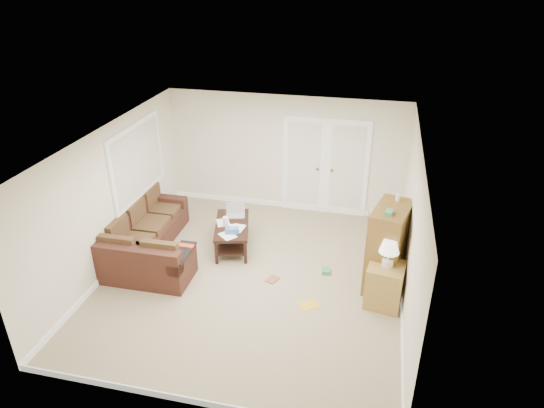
% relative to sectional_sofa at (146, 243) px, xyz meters
% --- Properties ---
extents(floor, '(5.50, 5.50, 0.00)m').
position_rel_sectional_sofa_xyz_m(floor, '(2.05, -0.18, -0.30)').
color(floor, tan).
rests_on(floor, ground).
extents(ceiling, '(5.00, 5.50, 0.02)m').
position_rel_sectional_sofa_xyz_m(ceiling, '(2.05, -0.18, 2.20)').
color(ceiling, white).
rests_on(ceiling, wall_back).
extents(wall_left, '(0.02, 5.50, 2.50)m').
position_rel_sectional_sofa_xyz_m(wall_left, '(-0.45, -0.18, 0.95)').
color(wall_left, white).
rests_on(wall_left, floor).
extents(wall_right, '(0.02, 5.50, 2.50)m').
position_rel_sectional_sofa_xyz_m(wall_right, '(4.55, -0.18, 0.95)').
color(wall_right, white).
rests_on(wall_right, floor).
extents(wall_back, '(5.00, 0.02, 2.50)m').
position_rel_sectional_sofa_xyz_m(wall_back, '(2.05, 2.57, 0.95)').
color(wall_back, white).
rests_on(wall_back, floor).
extents(wall_front, '(5.00, 0.02, 2.50)m').
position_rel_sectional_sofa_xyz_m(wall_front, '(2.05, -2.93, 0.95)').
color(wall_front, white).
rests_on(wall_front, floor).
extents(baseboards, '(5.00, 5.50, 0.10)m').
position_rel_sectional_sofa_xyz_m(baseboards, '(2.05, -0.18, -0.25)').
color(baseboards, white).
rests_on(baseboards, floor).
extents(french_doors, '(1.80, 0.05, 2.13)m').
position_rel_sectional_sofa_xyz_m(french_doors, '(2.90, 2.53, 0.74)').
color(french_doors, white).
rests_on(french_doors, floor).
extents(window_left, '(0.05, 1.92, 1.42)m').
position_rel_sectional_sofa_xyz_m(window_left, '(-0.42, 0.82, 1.25)').
color(window_left, white).
rests_on(window_left, wall_left).
extents(sectional_sofa, '(1.67, 2.47, 0.76)m').
position_rel_sectional_sofa_xyz_m(sectional_sofa, '(0.00, 0.00, 0.00)').
color(sectional_sofa, '#44241A').
rests_on(sectional_sofa, floor).
extents(coffee_table, '(0.89, 1.33, 0.83)m').
position_rel_sectional_sofa_xyz_m(coffee_table, '(1.41, 0.72, -0.03)').
color(coffee_table, black).
rests_on(coffee_table, floor).
extents(tv_armoire, '(0.72, 1.01, 1.58)m').
position_rel_sectional_sofa_xyz_m(tv_armoire, '(4.25, 0.11, 0.44)').
color(tv_armoire, brown).
rests_on(tv_armoire, floor).
extents(side_cabinet, '(0.62, 0.62, 1.16)m').
position_rel_sectional_sofa_xyz_m(side_cabinet, '(4.25, -0.39, 0.12)').
color(side_cabinet, '#A9853E').
rests_on(side_cabinet, floor).
extents(space_heater, '(0.13, 0.11, 0.31)m').
position_rel_sectional_sofa_xyz_m(space_heater, '(3.95, 2.26, -0.15)').
color(space_heater, white).
rests_on(space_heater, floor).
extents(floor_magazine, '(0.38, 0.37, 0.01)m').
position_rel_sectional_sofa_xyz_m(floor_magazine, '(3.11, -0.71, -0.30)').
color(floor_magazine, gold).
rests_on(floor_magazine, floor).
extents(floor_greenbox, '(0.16, 0.20, 0.07)m').
position_rel_sectional_sofa_xyz_m(floor_greenbox, '(3.26, 0.25, -0.26)').
color(floor_greenbox, '#3F8B57').
rests_on(floor_greenbox, floor).
extents(floor_book, '(0.24, 0.27, 0.02)m').
position_rel_sectional_sofa_xyz_m(floor_book, '(2.32, -0.14, -0.29)').
color(floor_book, brown).
rests_on(floor_book, floor).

